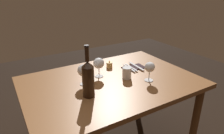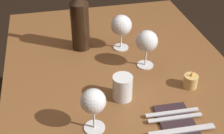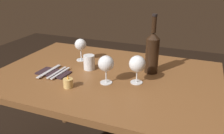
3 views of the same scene
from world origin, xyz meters
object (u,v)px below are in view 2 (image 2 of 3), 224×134
Objects in this scene: wine_bottle at (80,21)px; wine_glass_right at (93,102)px; votive_candle at (191,81)px; table_knife at (182,130)px; water_tumbler at (122,89)px; wine_glass_centre at (121,26)px; fork_inner at (175,118)px; fork_outer at (172,112)px; wine_glass_left at (147,42)px; folded_napkin at (178,125)px.

wine_glass_right is at bearing -3.13° from wine_bottle.
wine_bottle is 0.51m from votive_candle.
water_tumbler is at bearing -145.21° from table_knife.
fork_inner is at bearing 7.64° from wine_glass_centre.
fork_outer is (0.13, -0.12, -0.01)m from votive_candle.
wine_glass_left is 0.45× the size of wine_bottle.
wine_bottle is (-0.49, 0.03, 0.02)m from wine_glass_right.
wine_glass_centre is 0.18m from wine_bottle.
wine_glass_right is 0.49m from wine_bottle.
wine_bottle is at bearing -165.69° from water_tumbler.
votive_candle is (0.16, 0.12, -0.09)m from wine_glass_left.
fork_inner is at bearing 180.00° from folded_napkin.
votive_candle is (-0.13, 0.38, -0.08)m from wine_glass_right.
fork_outer is (0.12, 0.14, -0.03)m from water_tumbler.
wine_glass_right is at bearing -23.65° from wine_glass_centre.
wine_glass_centre is 0.74× the size of table_knife.
wine_bottle is 5.19× the size of votive_candle.
votive_candle is (0.32, 0.18, -0.09)m from wine_glass_centre.
wine_glass_right is at bearing -106.67° from table_knife.
wine_bottle is at bearing -155.58° from fork_inner.
wine_bottle reaches higher than water_tumbler.
wine_glass_left is at bearing 138.61° from wine_glass_right.
wine_glass_centre reaches higher than fork_outer.
wine_glass_left is at bearing -179.99° from fork_inner.
fork_inner is (0.47, 0.06, -0.10)m from wine_glass_centre.
water_tumbler is at bearing -130.74° from fork_outer.
fork_inner is 0.86× the size of table_knife.
wine_glass_right is 2.24× the size of votive_candle.
wine_glass_right is 0.83× the size of fork_inner.
votive_candle reaches higher than folded_napkin.
water_tumbler reaches higher than fork_inner.
table_knife is at bearing 73.33° from wine_glass_right.
wine_glass_right is at bearing -71.20° from votive_candle.
fork_outer is at bearing 180.00° from table_knife.
water_tumbler is 0.47× the size of folded_napkin.
fork_inner is 1.00× the size of fork_outer.
folded_napkin is at bearing 7.26° from wine_glass_centre.
wine_glass_centre is at bearing 76.23° from wine_bottle.
wine_glass_left is at bearing 141.17° from water_tumbler.
table_knife is (0.21, -0.12, -0.01)m from votive_candle.
wine_bottle is (-0.20, -0.23, 0.02)m from wine_glass_left.
water_tumbler is (0.37, 0.09, -0.09)m from wine_bottle.
wine_glass_left reaches higher than wine_glass_right.
wine_glass_left is 0.17m from wine_glass_centre.
wine_bottle reaches higher than table_knife.
wine_glass_centre is at bearing 166.95° from water_tumbler.
wine_glass_centre is at bearing -172.74° from folded_napkin.
wine_glass_right is 0.71× the size of table_knife.
fork_outer is 0.08m from table_knife.
votive_candle is at bearing 44.37° from wine_bottle.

